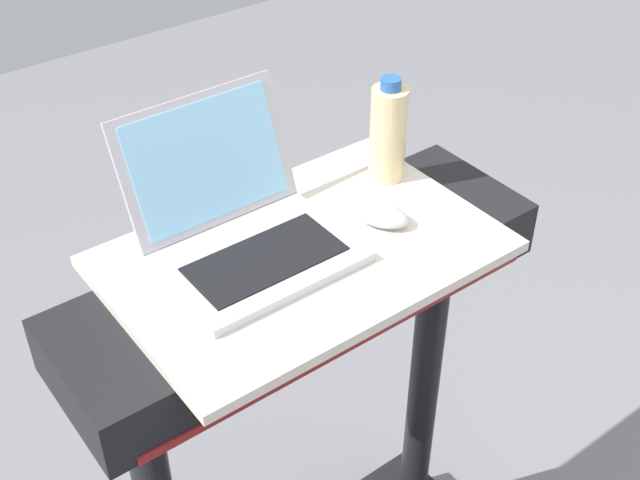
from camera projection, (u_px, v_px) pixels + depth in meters
name	position (u px, v px, depth m)	size (l,w,h in m)	color
desk_board	(303.00, 254.00, 1.45)	(0.66, 0.44, 0.02)	beige
laptop	(242.00, 226.00, 1.42)	(0.32, 0.31, 0.23)	#B7B7BC
computer_mouse	(382.00, 216.00, 1.49)	(0.06, 0.10, 0.03)	#B2B2B7
water_bottle	(388.00, 132.00, 1.57)	(0.07, 0.07, 0.21)	beige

